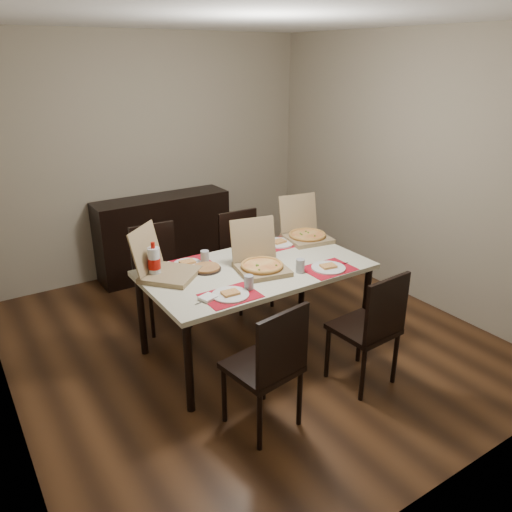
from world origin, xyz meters
name	(u,v)px	position (x,y,z in m)	size (l,w,h in m)	color
ground	(248,339)	(0.00, 0.00, -0.01)	(3.80, 4.00, 0.02)	#482A16
room_walls	(218,135)	(0.00, 0.43, 1.73)	(3.84, 4.02, 2.62)	gray
sideboard	(164,235)	(0.00, 1.78, 0.45)	(1.50, 0.40, 0.90)	black
dining_table	(256,275)	(-0.01, -0.16, 0.68)	(1.80, 1.00, 0.75)	beige
chair_near_left	(269,364)	(-0.49, -1.05, 0.51)	(0.48, 0.48, 0.93)	black
chair_near_right	(372,325)	(0.41, -1.05, 0.51)	(0.44, 0.44, 0.93)	black
chair_far_left	(159,271)	(-0.50, 0.73, 0.51)	(0.44, 0.44, 0.93)	black
chair_far_right	(244,254)	(0.37, 0.65, 0.51)	(0.44, 0.44, 0.93)	black
setting_near_left	(233,292)	(-0.42, -0.48, 0.77)	(0.48, 0.30, 0.11)	#B60C1F
setting_near_right	(321,267)	(0.40, -0.48, 0.77)	(0.49, 0.30, 0.11)	#B60C1F
setting_far_left	(190,262)	(-0.44, 0.19, 0.77)	(0.49, 0.30, 0.11)	#B60C1F
setting_far_right	(276,243)	(0.42, 0.17, 0.77)	(0.43, 0.30, 0.11)	#B60C1F
napkin_loose	(271,270)	(0.05, -0.27, 0.76)	(0.12, 0.11, 0.02)	white
pizza_box_center	(260,263)	(-0.01, -0.22, 0.81)	(0.45, 0.49, 0.38)	#89724F
pizza_box_right	(306,233)	(0.75, 0.16, 0.81)	(0.45, 0.48, 0.38)	#89724F
pizza_box_left	(165,269)	(-0.70, 0.08, 0.81)	(0.57, 0.58, 0.39)	#89724F
faina_plate	(206,268)	(-0.37, 0.02, 0.76)	(0.24, 0.24, 0.03)	black
dip_bowl	(252,256)	(0.07, 0.04, 0.77)	(0.13, 0.13, 0.03)	white
soda_bottle	(154,263)	(-0.77, 0.11, 0.87)	(0.10, 0.10, 0.29)	silver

